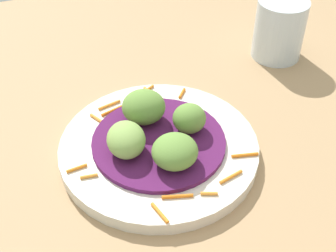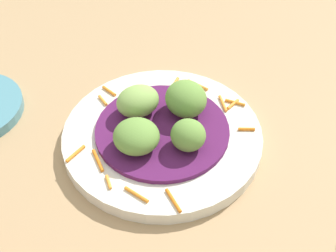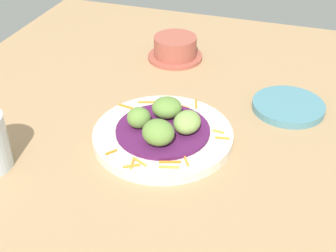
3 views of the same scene
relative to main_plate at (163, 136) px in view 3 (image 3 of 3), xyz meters
The scene contains 10 objects.
table_surface 6.54cm from the main_plate, 149.43° to the left, with size 110.00×110.00×2.00cm, color tan.
main_plate is the anchor object (origin of this frame).
cabbage_bed 1.20cm from the main_plate, 63.43° to the right, with size 16.60×16.60×0.64cm, color #51194C.
carrot_garnish 1.73cm from the main_plate, 30.61° to the left, with size 23.54×22.53×0.40cm.
guac_scoop_left 5.41cm from the main_plate, 81.38° to the right, with size 4.11×4.18×3.65cm, color olive.
guac_scoop_center 5.62cm from the main_plate, ahead, with size 5.11×5.52×4.30cm, color olive.
guac_scoop_right 5.42cm from the main_plate, 98.62° to the left, with size 5.51×4.58×3.69cm, color #84A851.
guac_scoop_back 5.35cm from the main_plate, behind, with size 5.47×5.36×3.46cm, color olive.
side_plate_small 26.41cm from the main_plate, 130.70° to the left, with size 13.99×13.99×1.39cm, color teal.
terracotta_bowl 32.51cm from the main_plate, 166.32° to the right, with size 12.71×12.71×5.40cm.
Camera 3 is at (69.52, 18.91, 51.63)cm, focal length 50.43 mm.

